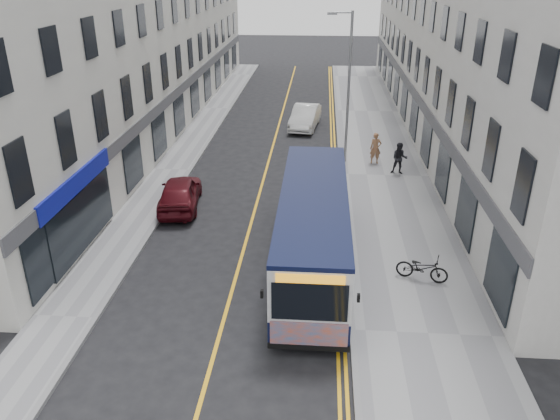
% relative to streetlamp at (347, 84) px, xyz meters
% --- Properties ---
extents(ground, '(140.00, 140.00, 0.00)m').
position_rel_streetlamp_xyz_m(ground, '(-4.17, -14.00, -4.38)').
color(ground, black).
rests_on(ground, ground).
extents(pavement_east, '(4.50, 64.00, 0.12)m').
position_rel_streetlamp_xyz_m(pavement_east, '(2.08, -2.00, -4.32)').
color(pavement_east, gray).
rests_on(pavement_east, ground).
extents(pavement_west, '(2.00, 64.00, 0.12)m').
position_rel_streetlamp_xyz_m(pavement_west, '(-9.17, -2.00, -4.32)').
color(pavement_west, gray).
rests_on(pavement_west, ground).
extents(kerb_east, '(0.18, 64.00, 0.13)m').
position_rel_streetlamp_xyz_m(kerb_east, '(-0.17, -2.00, -4.32)').
color(kerb_east, slate).
rests_on(kerb_east, ground).
extents(kerb_west, '(0.18, 64.00, 0.13)m').
position_rel_streetlamp_xyz_m(kerb_west, '(-8.17, -2.00, -4.32)').
color(kerb_west, slate).
rests_on(kerb_west, ground).
extents(road_centre_line, '(0.12, 64.00, 0.01)m').
position_rel_streetlamp_xyz_m(road_centre_line, '(-4.17, -2.00, -4.38)').
color(road_centre_line, '#F2AA15').
rests_on(road_centre_line, ground).
extents(road_dbl_yellow_inner, '(0.10, 64.00, 0.01)m').
position_rel_streetlamp_xyz_m(road_dbl_yellow_inner, '(-0.62, -2.00, -4.38)').
color(road_dbl_yellow_inner, '#F2AA15').
rests_on(road_dbl_yellow_inner, ground).
extents(road_dbl_yellow_outer, '(0.10, 64.00, 0.01)m').
position_rel_streetlamp_xyz_m(road_dbl_yellow_outer, '(-0.42, -2.00, -4.38)').
color(road_dbl_yellow_outer, '#F2AA15').
rests_on(road_dbl_yellow_outer, ground).
extents(terrace_east, '(6.00, 46.00, 13.00)m').
position_rel_streetlamp_xyz_m(terrace_east, '(7.33, 7.00, 2.12)').
color(terrace_east, silver).
rests_on(terrace_east, ground).
extents(terrace_west, '(6.00, 46.00, 13.00)m').
position_rel_streetlamp_xyz_m(terrace_west, '(-13.17, 7.00, 2.12)').
color(terrace_west, beige).
rests_on(terrace_west, ground).
extents(streetlamp, '(1.32, 0.18, 8.00)m').
position_rel_streetlamp_xyz_m(streetlamp, '(0.00, 0.00, 0.00)').
color(streetlamp, gray).
rests_on(streetlamp, ground).
extents(city_bus, '(2.39, 10.20, 2.96)m').
position_rel_streetlamp_xyz_m(city_bus, '(-1.47, -11.38, -2.76)').
color(city_bus, black).
rests_on(city_bus, ground).
extents(bicycle, '(1.89, 1.12, 0.94)m').
position_rel_streetlamp_xyz_m(bicycle, '(2.34, -12.18, -3.79)').
color(bicycle, black).
rests_on(bicycle, pavement_east).
extents(pedestrian_near, '(0.65, 0.45, 1.69)m').
position_rel_streetlamp_xyz_m(pedestrian_near, '(1.70, -0.20, -3.42)').
color(pedestrian_near, '#8A5E3F').
rests_on(pedestrian_near, pavement_east).
extents(pedestrian_far, '(0.89, 0.74, 1.66)m').
position_rel_streetlamp_xyz_m(pedestrian_far, '(2.80, -1.73, -3.43)').
color(pedestrian_far, black).
rests_on(pedestrian_far, pavement_east).
extents(car_white, '(2.12, 4.66, 1.48)m').
position_rel_streetlamp_xyz_m(car_white, '(-2.37, 6.82, -3.64)').
color(car_white, silver).
rests_on(car_white, ground).
extents(car_maroon, '(2.19, 4.41, 1.44)m').
position_rel_streetlamp_xyz_m(car_maroon, '(-7.57, -6.55, -3.66)').
color(car_maroon, '#4A0C13').
rests_on(car_maroon, ground).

